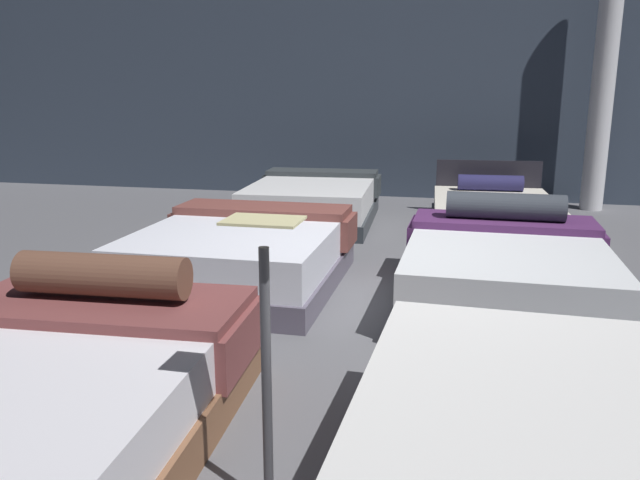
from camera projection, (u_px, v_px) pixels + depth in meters
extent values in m
cube|color=#5B5B60|center=(363.00, 307.00, 4.93)|extent=(18.00, 18.00, 0.02)
cube|color=#333D4C|center=(418.00, 83.00, 9.50)|extent=(18.00, 0.06, 3.50)
cube|color=brown|center=(38.00, 434.00, 2.89)|extent=(1.67, 2.22, 0.22)
cube|color=white|center=(33.00, 386.00, 2.83)|extent=(1.60, 2.16, 0.26)
cube|color=brown|center=(105.00, 304.00, 3.44)|extent=(1.57, 0.80, 0.06)
cube|color=brown|center=(242.00, 341.00, 3.36)|extent=(0.09, 0.73, 0.28)
cylinder|color=brown|center=(103.00, 275.00, 3.41)|extent=(0.96, 0.28, 0.23)
cube|color=white|center=(562.00, 444.00, 2.33)|extent=(1.61, 2.06, 0.31)
cube|color=#534D5D|center=(240.00, 275.00, 5.40)|extent=(1.65, 1.98, 0.20)
cube|color=silver|center=(240.00, 246.00, 5.35)|extent=(1.59, 1.92, 0.31)
cube|color=brown|center=(263.00, 209.00, 5.96)|extent=(1.62, 0.54, 0.07)
cube|color=brown|center=(183.00, 223.00, 6.17)|extent=(0.07, 0.53, 0.28)
cube|color=brown|center=(349.00, 231.00, 5.82)|extent=(0.07, 0.53, 0.28)
cube|color=#262B36|center=(504.00, 293.00, 4.92)|extent=(1.59, 2.11, 0.20)
cube|color=silver|center=(506.00, 263.00, 4.86)|extent=(1.53, 2.05, 0.30)
cube|color=#492351|center=(504.00, 222.00, 5.48)|extent=(1.55, 0.65, 0.06)
cube|color=#492351|center=(414.00, 234.00, 5.69)|extent=(0.07, 0.63, 0.23)
cube|color=#492351|center=(598.00, 243.00, 5.34)|extent=(0.07, 0.63, 0.23)
cylinder|color=#31363E|center=(505.00, 206.00, 5.42)|extent=(1.00, 0.25, 0.23)
cube|color=#282D32|center=(312.00, 215.00, 8.01)|extent=(1.63, 2.18, 0.18)
cube|color=silver|center=(312.00, 196.00, 7.95)|extent=(1.57, 2.12, 0.32)
cube|color=#2E3437|center=(322.00, 173.00, 8.66)|extent=(1.53, 0.55, 0.06)
cube|color=#2E3437|center=(269.00, 183.00, 8.82)|extent=(0.09, 0.48, 0.27)
cube|color=#2E3437|center=(378.00, 186.00, 8.57)|extent=(0.09, 0.48, 0.27)
cube|color=black|center=(493.00, 225.00, 7.58)|extent=(1.57, 2.20, 0.12)
cube|color=silver|center=(494.00, 210.00, 7.54)|extent=(1.51, 2.13, 0.25)
cube|color=black|center=(488.00, 187.00, 8.53)|extent=(1.39, 0.10, 0.73)
cylinder|color=#252350|center=(490.00, 183.00, 8.17)|extent=(0.83, 0.24, 0.21)
cylinder|color=#3F3F44|center=(267.00, 384.00, 2.43)|extent=(0.04, 0.04, 1.09)
cube|color=beige|center=(263.00, 220.00, 2.28)|extent=(0.28, 0.20, 0.01)
cylinder|color=silver|center=(603.00, 82.00, 8.50)|extent=(0.30, 0.30, 3.50)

